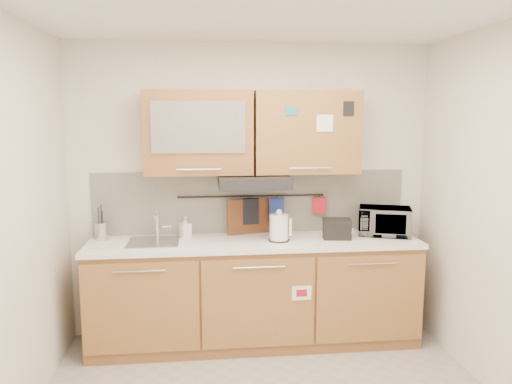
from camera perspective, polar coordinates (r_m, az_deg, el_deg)
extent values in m
plane|color=white|center=(3.03, 2.37, 20.70)|extent=(3.20, 3.20, 0.00)
plane|color=silver|center=(4.50, -0.58, 0.13)|extent=(3.20, 0.00, 3.20)
cube|color=#915F33|center=(4.43, -0.17, -11.53)|extent=(2.80, 0.60, 0.88)
cube|color=black|center=(4.57, -0.17, -16.12)|extent=(2.80, 0.54, 0.10)
cube|color=#A36A3A|center=(4.13, -13.01, -12.83)|extent=(0.91, 0.02, 0.74)
cylinder|color=silver|center=(4.01, -13.21, -8.83)|extent=(0.41, 0.01, 0.01)
cube|color=#A36A3A|center=(4.12, 0.30, -12.63)|extent=(0.91, 0.02, 0.74)
cylinder|color=silver|center=(4.00, 0.34, -8.62)|extent=(0.41, 0.01, 0.01)
cube|color=#A36A3A|center=(4.32, 12.95, -11.83)|extent=(0.91, 0.02, 0.74)
cylinder|color=silver|center=(4.20, 13.21, -7.98)|extent=(0.41, 0.01, 0.01)
cube|color=white|center=(4.28, -0.16, -5.79)|extent=(2.82, 0.62, 0.04)
cube|color=silver|center=(4.51, -0.57, -1.15)|extent=(2.80, 0.02, 0.56)
cube|color=#915F33|center=(4.26, -6.58, 6.75)|extent=(0.90, 0.35, 0.70)
cube|color=silver|center=(4.07, -6.60, 7.37)|extent=(0.76, 0.02, 0.42)
cube|color=#A36A3A|center=(4.35, 5.72, 6.81)|extent=(0.90, 0.35, 0.70)
cube|color=white|center=(4.20, 7.87, 7.80)|extent=(0.14, 0.00, 0.14)
cube|color=black|center=(4.24, -0.25, 1.24)|extent=(0.60, 0.46, 0.10)
cube|color=silver|center=(4.28, -11.62, -5.75)|extent=(0.42, 0.40, 0.03)
cylinder|color=silver|center=(4.41, -11.22, -3.66)|extent=(0.03, 0.03, 0.24)
cylinder|color=silver|center=(4.31, -11.35, -2.59)|extent=(0.02, 0.18, 0.02)
cylinder|color=black|center=(4.46, -0.52, -0.47)|extent=(1.30, 0.02, 0.02)
cylinder|color=#B2B2B7|center=(4.48, -17.23, -4.27)|extent=(0.14, 0.14, 0.15)
cylinder|color=black|center=(4.48, -17.50, -3.42)|extent=(0.01, 0.01, 0.28)
cylinder|color=black|center=(4.45, -17.11, -3.68)|extent=(0.01, 0.01, 0.25)
cylinder|color=black|center=(4.48, -17.23, -3.27)|extent=(0.01, 0.01, 0.30)
cylinder|color=black|center=(4.45, -17.49, -3.89)|extent=(0.01, 0.01, 0.22)
cylinder|color=silver|center=(4.23, 2.64, -4.11)|extent=(0.19, 0.19, 0.23)
sphere|color=silver|center=(4.20, 2.65, -2.32)|extent=(0.05, 0.05, 0.05)
cube|color=silver|center=(4.22, 3.97, -4.00)|extent=(0.03, 0.03, 0.14)
cylinder|color=black|center=(4.25, 2.63, -5.50)|extent=(0.18, 0.18, 0.01)
cube|color=black|center=(4.36, 9.24, -4.17)|extent=(0.25, 0.17, 0.18)
cube|color=black|center=(4.33, 8.71, -3.13)|extent=(0.08, 0.11, 0.01)
cube|color=black|center=(4.34, 9.81, -3.13)|extent=(0.08, 0.11, 0.01)
imported|color=#999999|center=(4.58, 14.47, -3.25)|extent=(0.52, 0.43, 0.25)
imported|color=#999999|center=(4.39, -8.06, -3.98)|extent=(0.11, 0.11, 0.19)
cube|color=brown|center=(4.49, -0.88, -3.80)|extent=(0.38, 0.13, 0.48)
cube|color=#213298|center=(4.49, 2.39, -2.08)|extent=(0.13, 0.05, 0.22)
cube|color=black|center=(4.47, -0.65, -2.23)|extent=(0.15, 0.06, 0.23)
cube|color=#B31723|center=(4.56, 7.28, -1.51)|extent=(0.12, 0.05, 0.15)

